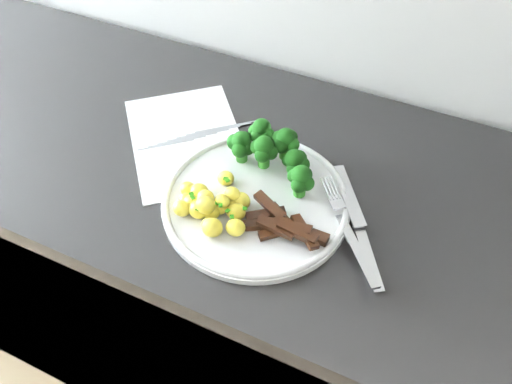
{
  "coord_description": "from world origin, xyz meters",
  "views": [
    {
      "loc": [
        0.24,
        1.13,
        1.51
      ],
      "look_at": [
        0.01,
        1.62,
        0.9
      ],
      "focal_mm": 35.72,
      "sensor_mm": 36.0,
      "label": 1
    }
  ],
  "objects_px": {
    "potatoes": "(212,206)",
    "knife": "(362,239)",
    "plate": "(256,200)",
    "broccoli": "(273,150)",
    "recipe_paper": "(187,139)",
    "beef_strips": "(284,225)",
    "fork": "(349,233)",
    "counter": "(284,308)"
  },
  "relations": [
    {
      "from": "potatoes",
      "to": "beef_strips",
      "type": "distance_m",
      "value": 0.12
    },
    {
      "from": "counter",
      "to": "potatoes",
      "type": "relative_size",
      "value": 16.94
    },
    {
      "from": "broccoli",
      "to": "beef_strips",
      "type": "distance_m",
      "value": 0.14
    },
    {
      "from": "recipe_paper",
      "to": "knife",
      "type": "xyz_separation_m",
      "value": [
        0.36,
        -0.09,
        0.01
      ]
    },
    {
      "from": "counter",
      "to": "knife",
      "type": "distance_m",
      "value": 0.47
    },
    {
      "from": "beef_strips",
      "to": "potatoes",
      "type": "bearing_deg",
      "value": -173.0
    },
    {
      "from": "knife",
      "to": "recipe_paper",
      "type": "bearing_deg",
      "value": 166.11
    },
    {
      "from": "recipe_paper",
      "to": "plate",
      "type": "height_order",
      "value": "plate"
    },
    {
      "from": "counter",
      "to": "recipe_paper",
      "type": "relative_size",
      "value": 6.75
    },
    {
      "from": "broccoli",
      "to": "potatoes",
      "type": "distance_m",
      "value": 0.14
    },
    {
      "from": "broccoli",
      "to": "fork",
      "type": "bearing_deg",
      "value": -27.04
    },
    {
      "from": "knife",
      "to": "plate",
      "type": "bearing_deg",
      "value": 179.21
    },
    {
      "from": "beef_strips",
      "to": "fork",
      "type": "bearing_deg",
      "value": 17.99
    },
    {
      "from": "potatoes",
      "to": "fork",
      "type": "xyz_separation_m",
      "value": [
        0.21,
        0.05,
        -0.01
      ]
    },
    {
      "from": "counter",
      "to": "broccoli",
      "type": "bearing_deg",
      "value": 166.18
    },
    {
      "from": "counter",
      "to": "fork",
      "type": "height_order",
      "value": "fork"
    },
    {
      "from": "plate",
      "to": "broccoli",
      "type": "bearing_deg",
      "value": 92.73
    },
    {
      "from": "broccoli",
      "to": "knife",
      "type": "distance_m",
      "value": 0.21
    },
    {
      "from": "broccoli",
      "to": "fork",
      "type": "xyz_separation_m",
      "value": [
        0.16,
        -0.08,
        -0.03
      ]
    },
    {
      "from": "potatoes",
      "to": "knife",
      "type": "relative_size",
      "value": 0.62
    },
    {
      "from": "plate",
      "to": "beef_strips",
      "type": "bearing_deg",
      "value": -29.92
    },
    {
      "from": "fork",
      "to": "knife",
      "type": "relative_size",
      "value": 0.84
    },
    {
      "from": "counter",
      "to": "plate",
      "type": "height_order",
      "value": "plate"
    },
    {
      "from": "plate",
      "to": "broccoli",
      "type": "relative_size",
      "value": 1.8
    },
    {
      "from": "fork",
      "to": "plate",
      "type": "bearing_deg",
      "value": 177.58
    },
    {
      "from": "recipe_paper",
      "to": "counter",
      "type": "bearing_deg",
      "value": -5.48
    },
    {
      "from": "beef_strips",
      "to": "fork",
      "type": "distance_m",
      "value": 0.1
    },
    {
      "from": "beef_strips",
      "to": "knife",
      "type": "distance_m",
      "value": 0.12
    },
    {
      "from": "recipe_paper",
      "to": "plate",
      "type": "distance_m",
      "value": 0.2
    },
    {
      "from": "fork",
      "to": "beef_strips",
      "type": "bearing_deg",
      "value": -162.01
    },
    {
      "from": "plate",
      "to": "fork",
      "type": "bearing_deg",
      "value": -2.42
    },
    {
      "from": "plate",
      "to": "fork",
      "type": "distance_m",
      "value": 0.16
    },
    {
      "from": "plate",
      "to": "potatoes",
      "type": "xyz_separation_m",
      "value": [
        -0.05,
        -0.05,
        0.02
      ]
    },
    {
      "from": "plate",
      "to": "counter",
      "type": "bearing_deg",
      "value": 56.71
    },
    {
      "from": "counter",
      "to": "broccoli",
      "type": "height_order",
      "value": "broccoli"
    },
    {
      "from": "counter",
      "to": "potatoes",
      "type": "xyz_separation_m",
      "value": [
        -0.1,
        -0.12,
        0.46
      ]
    },
    {
      "from": "fork",
      "to": "broccoli",
      "type": "bearing_deg",
      "value": 152.96
    },
    {
      "from": "counter",
      "to": "fork",
      "type": "relative_size",
      "value": 12.64
    },
    {
      "from": "recipe_paper",
      "to": "plate",
      "type": "relative_size",
      "value": 1.1
    },
    {
      "from": "counter",
      "to": "recipe_paper",
      "type": "bearing_deg",
      "value": 174.52
    },
    {
      "from": "counter",
      "to": "recipe_paper",
      "type": "xyz_separation_m",
      "value": [
        -0.23,
        0.02,
        0.44
      ]
    },
    {
      "from": "knife",
      "to": "potatoes",
      "type": "bearing_deg",
      "value": -167.97
    }
  ]
}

